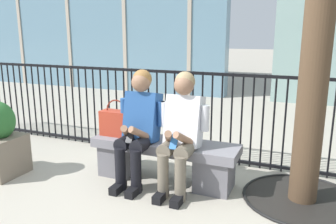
{
  "coord_description": "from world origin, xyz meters",
  "views": [
    {
      "loc": [
        1.39,
        -3.21,
        1.59
      ],
      "look_at": [
        0.0,
        0.1,
        0.75
      ],
      "focal_mm": 36.56,
      "sensor_mm": 36.0,
      "label": 1
    }
  ],
  "objects": [
    {
      "name": "stone_bench",
      "position": [
        0.0,
        0.0,
        0.27
      ],
      "size": [
        1.6,
        0.44,
        0.45
      ],
      "color": "slate",
      "rests_on": "ground"
    },
    {
      "name": "plaza_railing",
      "position": [
        -0.0,
        0.75,
        0.57
      ],
      "size": [
        7.73,
        0.04,
        1.12
      ],
      "color": "black",
      "rests_on": "ground"
    },
    {
      "name": "ground_plane",
      "position": [
        0.0,
        0.0,
        0.0
      ],
      "size": [
        60.0,
        60.0,
        0.0
      ],
      "primitive_type": "plane",
      "color": "#A8A091"
    },
    {
      "name": "seated_person_with_phone",
      "position": [
        -0.24,
        -0.13,
        0.65
      ],
      "size": [
        0.52,
        0.66,
        1.21
      ],
      "color": "black",
      "rests_on": "ground"
    },
    {
      "name": "handbag_on_bench",
      "position": [
        -0.58,
        -0.01,
        0.6
      ],
      "size": [
        0.36,
        0.17,
        0.41
      ],
      "color": "#B23823",
      "rests_on": "stone_bench"
    },
    {
      "name": "seated_person_companion",
      "position": [
        0.24,
        -0.13,
        0.65
      ],
      "size": [
        0.52,
        0.66,
        1.21
      ],
      "color": "#6B6051",
      "rests_on": "ground"
    }
  ]
}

